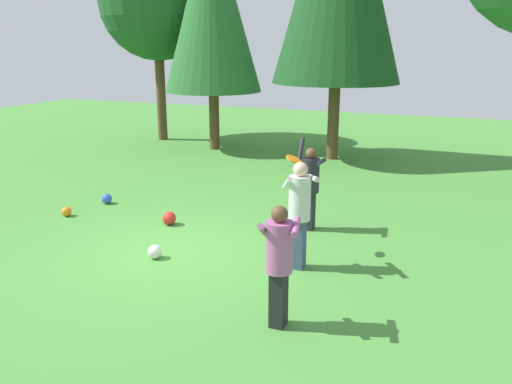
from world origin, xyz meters
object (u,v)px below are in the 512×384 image
at_px(person_catcher, 300,206).
at_px(ball_orange, 67,212).
at_px(person_thrower, 310,182).
at_px(person_bystander, 279,257).
at_px(tree_left, 212,2).
at_px(ball_white, 155,252).
at_px(ball_red, 169,218).
at_px(ball_blue, 107,199).
at_px(tree_far_left, 157,2).
at_px(frisbee, 294,159).

relative_size(person_catcher, ball_orange, 8.56).
bearing_deg(person_thrower, person_catcher, 8.86).
distance_m(person_thrower, ball_orange, 5.09).
distance_m(person_bystander, tree_left, 12.37).
bearing_deg(person_catcher, ball_orange, 55.55).
xyz_separation_m(person_bystander, ball_white, (-2.65, 1.24, -0.82)).
relative_size(person_thrower, ball_white, 7.50).
height_order(person_thrower, ball_red, person_thrower).
distance_m(ball_orange, ball_blue, 1.07).
relative_size(ball_blue, ball_white, 0.97).
relative_size(ball_red, tree_far_left, 0.04).
distance_m(person_thrower, frisbee, 1.38).
xyz_separation_m(person_catcher, ball_white, (-2.33, -0.56, -0.91)).
relative_size(person_catcher, tree_left, 0.23).
bearing_deg(tree_far_left, frisbee, -47.05).
height_order(person_thrower, tree_far_left, tree_far_left).
bearing_deg(person_thrower, ball_white, -42.47).
bearing_deg(ball_orange, frisbee, -0.36).
bearing_deg(ball_red, ball_blue, 161.45).
bearing_deg(person_catcher, ball_white, 75.91).
distance_m(ball_red, ball_white, 1.69).
bearing_deg(person_thrower, tree_left, -143.51).
relative_size(person_thrower, tree_far_left, 0.26).
height_order(person_bystander, tree_far_left, tree_far_left).
height_order(ball_blue, tree_left, tree_left).
bearing_deg(ball_white, ball_orange, 157.92).
bearing_deg(ball_white, person_thrower, 50.31).
height_order(ball_orange, ball_red, ball_red).
bearing_deg(ball_blue, tree_far_left, 113.53).
height_order(frisbee, ball_white, frisbee).
distance_m(person_catcher, tree_left, 10.75).
bearing_deg(ball_red, person_catcher, -18.18).
xyz_separation_m(person_bystander, ball_red, (-3.32, 2.79, -0.81)).
height_order(person_catcher, ball_orange, person_catcher).
bearing_deg(ball_red, tree_far_left, 122.94).
relative_size(ball_orange, ball_white, 0.86).
distance_m(person_catcher, ball_red, 3.28).
bearing_deg(tree_left, person_catcher, -55.56).
distance_m(person_catcher, person_bystander, 1.83).
distance_m(person_bystander, ball_blue, 6.44).
bearing_deg(tree_left, person_thrower, -50.73).
relative_size(ball_orange, ball_red, 0.75).
xyz_separation_m(frisbee, ball_blue, (-4.73, 1.08, -1.52)).
bearing_deg(ball_white, tree_far_left, 121.56).
height_order(ball_orange, tree_far_left, tree_far_left).
relative_size(ball_blue, tree_far_left, 0.03).
relative_size(tree_far_left, tree_left, 0.91).
xyz_separation_m(frisbee, ball_red, (-2.69, 0.39, -1.49)).
bearing_deg(person_catcher, person_bystander, 162.39).
xyz_separation_m(ball_red, ball_blue, (-2.04, 0.69, -0.02)).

